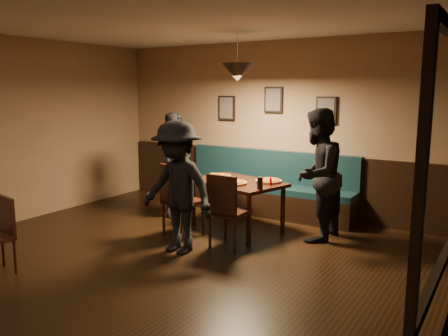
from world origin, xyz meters
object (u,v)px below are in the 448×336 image
object	(u,v)px
diner_left	(177,165)
chair_near_left	(183,200)
diner_front	(177,188)
diner_right	(317,175)
chair_near_right	(230,210)
soda_glass	(260,183)
booth_bench	(265,184)
dining_table	(237,205)
tabasco_bottle	(271,181)

from	to	relation	value
diner_left	chair_near_left	bearing A→B (deg)	-133.91
chair_near_left	diner_front	distance (m)	0.72
diner_right	diner_left	bearing A→B (deg)	-85.70
chair_near_right	diner_left	world-z (taller)	diner_left
chair_near_left	chair_near_right	bearing A→B (deg)	9.54
diner_left	soda_glass	size ratio (longest dim) A/B	10.07
booth_bench	soda_glass	xyz separation A→B (m)	(0.58, -1.28, 0.29)
chair_near_left	dining_table	bearing A→B (deg)	69.27
chair_near_right	diner_right	size ratio (longest dim) A/B	0.55
dining_table	chair_near_right	bearing A→B (deg)	-50.92
booth_bench	diner_right	distance (m)	1.49
chair_near_left	soda_glass	xyz separation A→B (m)	(1.00, 0.37, 0.28)
diner_left	soda_glass	xyz separation A→B (m)	(1.70, -0.39, -0.04)
chair_near_left	diner_right	bearing A→B (deg)	40.56
booth_bench	dining_table	xyz separation A→B (m)	(0.04, -0.96, -0.15)
booth_bench	diner_left	bearing A→B (deg)	-141.57
soda_glass	booth_bench	bearing A→B (deg)	114.59
chair_near_left	diner_front	bearing A→B (deg)	-45.31
soda_glass	diner_left	bearing A→B (deg)	166.98
diner_left	soda_glass	bearing A→B (deg)	-99.42
diner_left	tabasco_bottle	xyz separation A→B (m)	(1.71, -0.10, -0.06)
diner_left	diner_front	world-z (taller)	diner_left
diner_front	tabasco_bottle	size ratio (longest dim) A/B	12.73
chair_near_left	diner_right	xyz separation A→B (m)	(1.61, 0.84, 0.38)
tabasco_bottle	diner_left	bearing A→B (deg)	176.57
booth_bench	diner_front	distance (m)	2.22
diner_front	chair_near_left	bearing A→B (deg)	126.45
dining_table	tabasco_bottle	xyz separation A→B (m)	(0.56, -0.03, 0.42)
dining_table	diner_right	size ratio (longest dim) A/B	0.75
dining_table	chair_near_left	world-z (taller)	chair_near_left
booth_bench	diner_right	xyz separation A→B (m)	(1.20, -0.81, 0.39)
diner_left	diner_right	bearing A→B (deg)	-84.43
soda_glass	tabasco_bottle	bearing A→B (deg)	87.14
dining_table	soda_glass	size ratio (longest dim) A/B	8.00
chair_near_left	diner_right	size ratio (longest dim) A/B	0.58
chair_near_left	soda_glass	size ratio (longest dim) A/B	6.18
diner_left	booth_bench	bearing A→B (deg)	-47.96
diner_right	tabasco_bottle	bearing A→B (deg)	-70.70
diner_right	diner_front	size ratio (longest dim) A/B	1.08
booth_bench	tabasco_bottle	bearing A→B (deg)	-58.75
dining_table	chair_near_left	distance (m)	0.84
booth_bench	diner_left	size ratio (longest dim) A/B	1.80
chair_near_left	tabasco_bottle	world-z (taller)	chair_near_left
chair_near_left	soda_glass	world-z (taller)	chair_near_left
booth_bench	soda_glass	bearing A→B (deg)	-65.41
chair_near_right	soda_glass	size ratio (longest dim) A/B	5.87
chair_near_left	diner_left	xyz separation A→B (m)	(-0.70, 0.76, 0.32)
diner_right	dining_table	bearing A→B (deg)	-80.03
chair_near_right	diner_right	xyz separation A→B (m)	(0.83, 0.89, 0.40)
soda_glass	diner_front	bearing A→B (deg)	-125.63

